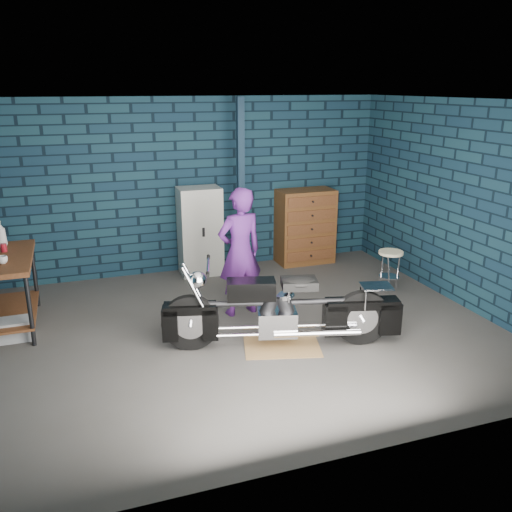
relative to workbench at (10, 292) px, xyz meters
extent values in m
plane|color=#444240|center=(2.68, -1.04, -0.46)|extent=(6.00, 6.00, 0.00)
cube|color=#112738|center=(2.68, 1.46, 0.90)|extent=(6.00, 0.02, 2.70)
cube|color=#112738|center=(5.68, -1.04, 0.90)|extent=(0.02, 5.00, 2.70)
cube|color=beige|center=(2.68, -1.04, 2.25)|extent=(6.00, 5.00, 0.02)
cube|color=#102334|center=(3.23, 0.91, 0.90)|extent=(0.10, 0.10, 2.70)
cube|color=brown|center=(0.00, 0.00, 0.00)|extent=(0.60, 1.40, 0.91)
cube|color=olive|center=(2.93, -1.56, -0.45)|extent=(0.99, 0.84, 0.01)
imported|color=#4C1C6A|center=(2.77, -0.50, 0.38)|extent=(0.67, 0.50, 1.66)
cube|color=#999DA2|center=(0.02, -0.37, -0.33)|extent=(0.39, 0.28, 0.24)
cube|color=beige|center=(2.65, 1.19, 0.23)|extent=(0.64, 0.46, 1.37)
cube|color=brown|center=(4.43, 1.19, 0.16)|extent=(0.92, 0.51, 1.23)
imported|color=beige|center=(0.00, -0.28, 0.50)|extent=(0.13, 0.13, 0.09)
cylinder|color=maroon|center=(-0.03, 0.22, 0.51)|extent=(0.09, 0.09, 0.10)
imported|color=#999DA2|center=(-0.07, 0.48, 0.62)|extent=(0.15, 0.15, 0.32)
camera|label=1|loc=(0.83, -6.76, 2.40)|focal=38.00mm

